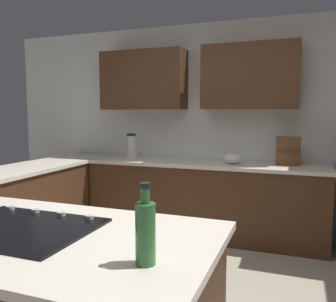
% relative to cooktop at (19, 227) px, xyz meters
% --- Properties ---
extents(wall_back, '(6.00, 0.44, 2.60)m').
position_rel_cooktop_xyz_m(wall_back, '(-0.29, -3.01, 0.55)').
color(wall_back, silver).
rests_on(wall_back, ground).
extents(lower_cabinets_back, '(2.80, 0.60, 0.86)m').
position_rel_cooktop_xyz_m(lower_cabinets_back, '(-0.27, -2.69, -0.48)').
color(lower_cabinets_back, '#472B19').
rests_on(lower_cabinets_back, ground).
extents(countertop_back, '(2.84, 0.64, 0.04)m').
position_rel_cooktop_xyz_m(countertop_back, '(-0.27, -2.69, -0.03)').
color(countertop_back, silver).
rests_on(countertop_back, lower_cabinets_back).
extents(lower_cabinets_side, '(0.60, 2.90, 0.86)m').
position_rel_cooktop_xyz_m(lower_cabinets_side, '(1.45, -1.52, -0.48)').
color(lower_cabinets_side, '#472B19').
rests_on(lower_cabinets_side, ground).
extents(countertop_side, '(0.64, 2.94, 0.04)m').
position_rel_cooktop_xyz_m(countertop_side, '(1.45, -1.52, -0.03)').
color(countertop_side, silver).
rests_on(countertop_side, lower_cabinets_side).
extents(island_top, '(2.02, 1.00, 0.04)m').
position_rel_cooktop_xyz_m(island_top, '(0.00, 0.01, -0.03)').
color(island_top, silver).
rests_on(island_top, island_base).
extents(cooktop, '(0.76, 0.56, 0.03)m').
position_rel_cooktop_xyz_m(cooktop, '(0.00, 0.00, 0.00)').
color(cooktop, black).
rests_on(cooktop, island_top).
extents(blender, '(0.15, 0.15, 0.32)m').
position_rel_cooktop_xyz_m(blender, '(0.68, -2.68, 0.13)').
color(blender, beige).
rests_on(blender, countertop_back).
extents(mixing_bowl, '(0.22, 0.22, 0.12)m').
position_rel_cooktop_xyz_m(mixing_bowl, '(-0.62, -2.68, 0.05)').
color(mixing_bowl, white).
rests_on(mixing_bowl, countertop_back).
extents(spice_rack, '(0.26, 0.11, 0.32)m').
position_rel_cooktop_xyz_m(spice_rack, '(-1.22, -2.77, 0.15)').
color(spice_rack, brown).
rests_on(spice_rack, countertop_back).
extents(second_bottle, '(0.08, 0.08, 0.32)m').
position_rel_cooktop_xyz_m(second_bottle, '(-0.77, 0.16, 0.12)').
color(second_bottle, '#336B38').
rests_on(second_bottle, island_top).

